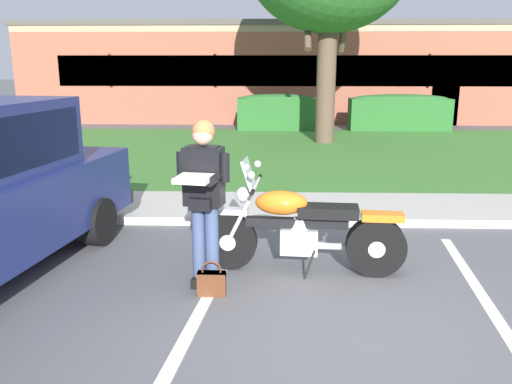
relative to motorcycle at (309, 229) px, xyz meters
name	(u,v)px	position (x,y,z in m)	size (l,w,h in m)	color
ground_plane	(342,327)	(0.22, -1.24, -0.49)	(140.00, 140.00, 0.00)	#565659
curb_strip	(316,221)	(0.22, 1.72, -0.43)	(60.00, 0.20, 0.12)	#B7B2A8
concrete_walk	(311,206)	(0.22, 2.57, -0.45)	(60.00, 1.50, 0.08)	#B7B2A8
grass_lawn	(297,152)	(0.22, 7.78, -0.46)	(60.00, 8.92, 0.06)	#3D752D
stall_stripe_0	(198,314)	(-1.06, -1.04, -0.49)	(0.12, 4.40, 0.01)	silver
stall_stripe_1	(497,318)	(1.63, -1.04, -0.49)	(0.12, 4.40, 0.01)	silver
motorcycle	(309,229)	(0.00, 0.00, 0.00)	(2.24, 0.82, 1.26)	black
rider_person	(203,191)	(-1.08, -0.40, 0.52)	(0.53, 0.62, 1.70)	black
handbag	(212,281)	(-0.99, -0.63, -0.34)	(0.28, 0.13, 0.36)	#562D19
hedge_left	(277,112)	(-0.26, 12.26, 0.16)	(2.61, 0.90, 1.24)	#286028
hedge_center_left	(399,112)	(3.81, 12.26, 0.16)	(3.30, 0.90, 1.24)	#286028
brick_building	(311,71)	(1.35, 19.05, 1.40)	(22.92, 10.01, 3.77)	#93513D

